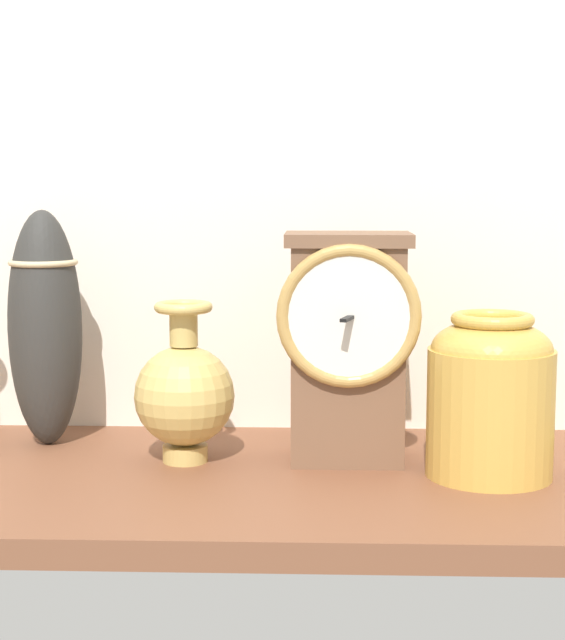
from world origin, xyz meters
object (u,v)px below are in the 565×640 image
at_px(brass_vase_bulbous, 184,393).
at_px(tall_ceramic_vase, 45,327).
at_px(mantel_clock, 348,343).
at_px(brass_vase_jar, 491,392).

relative_size(brass_vase_bulbous, tall_ceramic_vase, 0.65).
xyz_separation_m(mantel_clock, tall_ceramic_vase, (-0.30, 0.05, 0.01)).
relative_size(mantel_clock, brass_vase_jar, 1.46).
relative_size(brass_vase_jar, tall_ceramic_vase, 0.63).
distance_m(brass_vase_jar, tall_ceramic_vase, 0.44).
distance_m(brass_vase_bulbous, brass_vase_jar, 0.28).
xyz_separation_m(brass_vase_jar, tall_ceramic_vase, (-0.42, 0.10, 0.04)).
height_order(mantel_clock, brass_vase_bulbous, mantel_clock).
height_order(brass_vase_bulbous, brass_vase_jar, brass_vase_bulbous).
bearing_deg(brass_vase_jar, mantel_clock, 160.44).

